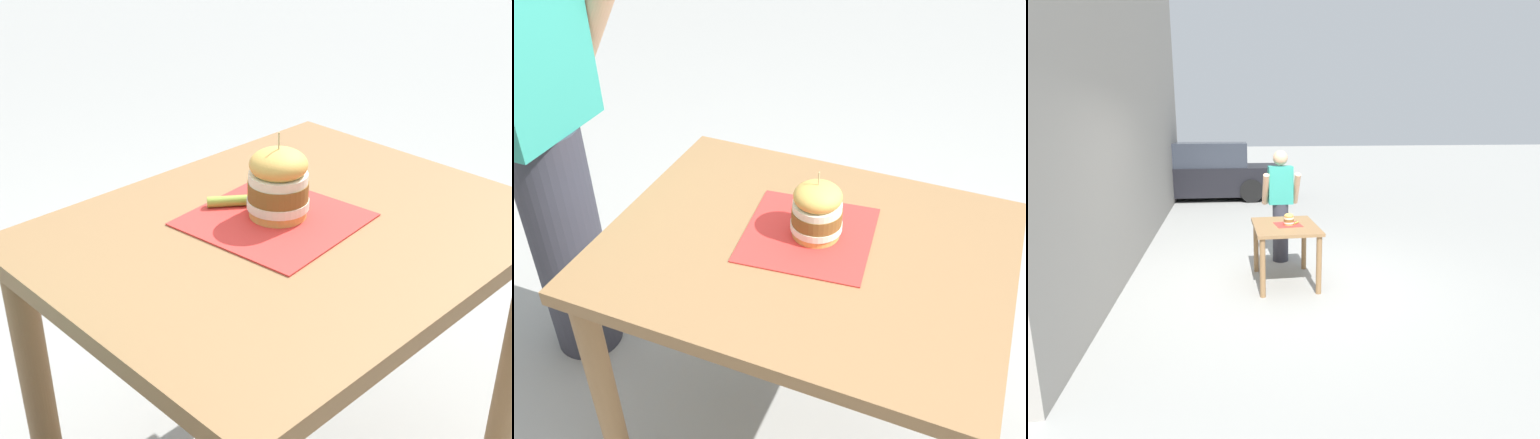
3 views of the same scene
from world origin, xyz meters
The scene contains 4 objects.
patio_table centered at (0.00, 0.00, 0.64)m, with size 0.81×1.03×0.78m.
serving_paper centered at (0.04, 0.01, 0.78)m, with size 0.33×0.33×0.00m, color red.
sandwich centered at (0.05, -0.01, 0.86)m, with size 0.13×0.13×0.19m.
pickle_spear centered at (0.15, 0.04, 0.80)m, with size 0.02×0.02×0.09m, color #8EA83D.
Camera 1 is at (-0.89, 0.98, 1.48)m, focal length 50.00 mm.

